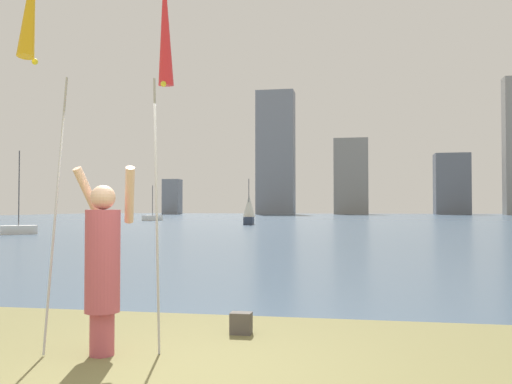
# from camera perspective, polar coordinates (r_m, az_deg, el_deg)

# --- Properties ---
(ground) EXTENTS (120.00, 138.00, 0.12)m
(ground) POSITION_cam_1_polar(r_m,az_deg,el_deg) (55.62, 8.57, -3.11)
(ground) COLOR brown
(person) EXTENTS (0.69, 0.51, 1.89)m
(person) POSITION_cam_1_polar(r_m,az_deg,el_deg) (5.81, -15.42, -6.90)
(person) COLOR #B24C59
(person) RESTS_ON ground
(kite_flag_left) EXTENTS (0.16, 0.85, 4.01)m
(kite_flag_left) POSITION_cam_1_polar(r_m,az_deg,el_deg) (5.99, -21.97, 16.67)
(kite_flag_left) COLOR #B2B2B7
(kite_flag_left) RESTS_ON ground
(kite_flag_right) EXTENTS (0.16, 0.44, 4.04)m
(kite_flag_right) POSITION_cam_1_polar(r_m,az_deg,el_deg) (6.08, -9.35, 15.88)
(kite_flag_right) COLOR #B2B2B7
(kite_flag_right) RESTS_ON ground
(bag) EXTENTS (0.24, 0.17, 0.25)m
(bag) POSITION_cam_1_polar(r_m,az_deg,el_deg) (6.64, -1.54, -13.31)
(bag) COLOR #4C4742
(bag) RESTS_ON ground
(sailboat_4) EXTENTS (1.12, 2.11, 3.83)m
(sailboat_4) POSITION_cam_1_polar(r_m,az_deg,el_deg) (46.38, -0.73, -1.93)
(sailboat_4) COLOR #333D51
(sailboat_4) RESTS_ON ground
(sailboat_6) EXTENTS (1.89, 1.76, 4.55)m
(sailboat_6) POSITION_cam_1_polar(r_m,az_deg,el_deg) (32.83, -23.18, -3.50)
(sailboat_6) COLOR white
(sailboat_6) RESTS_ON ground
(sailboat_7) EXTENTS (1.74, 2.50, 3.80)m
(sailboat_7) POSITION_cam_1_polar(r_m,az_deg,el_deg) (61.05, -10.58, -2.61)
(sailboat_7) COLOR white
(sailboat_7) RESTS_ON ground
(skyline_tower_0) EXTENTS (3.40, 3.24, 7.17)m
(skyline_tower_0) POSITION_cam_1_polar(r_m,az_deg,el_deg) (115.55, -8.59, -0.48)
(skyline_tower_0) COLOR gray
(skyline_tower_0) RESTS_ON ground
(skyline_tower_1) EXTENTS (7.59, 4.48, 24.93)m
(skyline_tower_1) POSITION_cam_1_polar(r_m,az_deg,el_deg) (112.83, 2.03, 4.04)
(skyline_tower_1) COLOR gray
(skyline_tower_1) RESTS_ON ground
(skyline_tower_2) EXTENTS (6.85, 3.89, 15.33)m
(skyline_tower_2) POSITION_cam_1_polar(r_m,az_deg,el_deg) (114.14, 9.71, 1.58)
(skyline_tower_2) COLOR gray
(skyline_tower_2) RESTS_ON ground
(skyline_tower_3) EXTENTS (6.63, 4.65, 12.05)m
(skyline_tower_3) POSITION_cam_1_polar(r_m,az_deg,el_deg) (116.52, 19.44, 0.78)
(skyline_tower_3) COLOR slate
(skyline_tower_3) RESTS_ON ground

